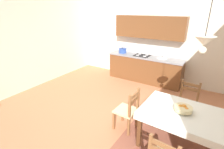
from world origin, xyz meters
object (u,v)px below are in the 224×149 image
Objects in this scene: dining_chair_tv_side at (128,111)px; pendant_lamp at (204,42)px; dining_chair_kitchen_side at (187,103)px; fruit_bowl at (183,109)px; kitchen_cabinetry at (146,57)px; dining_table at (183,118)px.

dining_chair_tv_side is 1.16× the size of pendant_lamp.
fruit_bowl is at bearing -87.13° from dining_chair_kitchen_side.
dining_chair_kitchen_side is 1.16× the size of pendant_lamp.
dining_chair_tv_side and dining_chair_kitchen_side have the same top height.
kitchen_cabinetry is 3.17× the size of pendant_lamp.
dining_table is 1.58× the size of dining_chair_kitchen_side.
dining_chair_tv_side reaches higher than dining_table.
dining_chair_tv_side is at bearing -176.16° from fruit_bowl.
dining_chair_tv_side is 1.39m from dining_chair_kitchen_side.
dining_chair_kitchen_side is 1.73m from pendant_lamp.
pendant_lamp reaches higher than fruit_bowl.
dining_chair_tv_side reaches higher than fruit_bowl.
dining_chair_kitchen_side is (-0.07, 0.92, -0.19)m from dining_table.
dining_chair_kitchen_side is (1.69, -1.70, -0.41)m from kitchen_cabinetry.
pendant_lamp is (0.16, -0.81, 1.52)m from dining_chair_kitchen_side.
dining_table is 1.34m from pendant_lamp.
dining_chair_kitchen_side is at bearing 100.91° from pendant_lamp.
dining_table is 1.58× the size of dining_chair_tv_side.
fruit_bowl is at bearing -137.35° from pendant_lamp.
dining_chair_tv_side is 1.10m from fruit_bowl.
kitchen_cabinetry reaches higher than fruit_bowl.
pendant_lamp is (1.85, -2.50, 1.11)m from kitchen_cabinetry.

